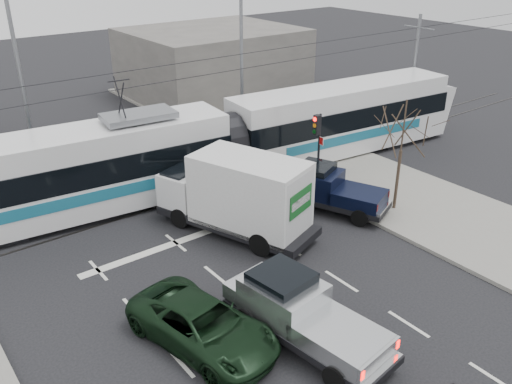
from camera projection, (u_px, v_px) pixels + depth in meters
ground at (306, 299)px, 18.60m from camera, size 120.00×120.00×0.00m
sidewalk_right at (460, 221)px, 23.50m from camera, size 6.00×60.00×0.15m
rails at (165, 197)px, 25.77m from camera, size 60.00×1.60×0.03m
building_right at (213, 62)px, 41.32m from camera, size 12.00×10.00×5.00m
bare_tree at (403, 131)px, 22.93m from camera, size 2.40×2.40×5.00m
traffic_signal at (318, 135)px, 25.63m from camera, size 0.44×0.44×3.60m
street_lamp_near at (239, 57)px, 30.46m from camera, size 2.38×0.25×9.00m
street_lamp_far at (17, 80)px, 25.58m from camera, size 2.38×0.25×9.00m
catenary at (159, 119)px, 24.10m from camera, size 60.00×0.20×7.00m
tram at (226, 142)px, 26.79m from camera, size 28.33×5.75×5.75m
silver_pickup at (299, 311)px, 16.39m from camera, size 2.60×5.78×2.03m
box_truck at (238, 196)px, 22.08m from camera, size 4.45×7.20×3.41m
navy_pickup at (328, 189)px, 24.29m from camera, size 3.49×5.14×2.04m
green_car at (203, 325)px, 16.25m from camera, size 3.32×5.43×1.40m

